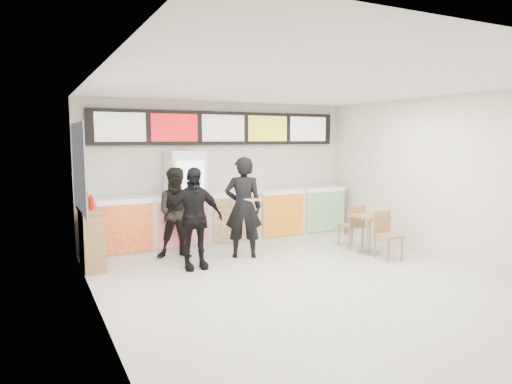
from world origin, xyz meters
TOP-DOWN VIEW (x-y plane):
  - floor at (0.00, 0.00)m, footprint 7.00×7.00m
  - ceiling at (0.00, 0.00)m, footprint 7.00×7.00m
  - wall_back at (0.00, 3.50)m, footprint 6.00×0.00m
  - wall_left at (-3.00, 0.00)m, footprint 0.00×7.00m
  - wall_right at (3.00, 0.00)m, footprint 0.00×7.00m
  - service_counter at (0.00, 3.09)m, footprint 5.56×0.77m
  - menu_board at (0.00, 3.41)m, footprint 5.50×0.14m
  - drinks_fridge at (-0.93, 3.11)m, footprint 0.70×0.67m
  - mirror_panel at (-2.99, 2.45)m, footprint 0.01×2.00m
  - customer_main at (-0.17, 2.03)m, footprint 0.82×0.69m
  - customer_left at (-1.27, 2.54)m, footprint 0.96×0.82m
  - customer_mid at (-1.25, 1.72)m, footprint 1.05×0.47m
  - pizza_slice at (-0.17, 1.58)m, footprint 0.36×0.36m
  - cafe_table at (2.16, 1.21)m, footprint 0.60×1.52m
  - condiment_ledge at (-2.82, 2.52)m, footprint 0.38×0.94m

SIDE VIEW (x-z plane):
  - floor at x=0.00m, z-range 0.00..0.00m
  - cafe_table at x=2.16m, z-range 0.07..0.96m
  - condiment_ledge at x=-2.82m, z-range -0.09..1.16m
  - service_counter at x=0.00m, z-range 0.00..1.14m
  - customer_left at x=-1.27m, z-range 0.00..1.70m
  - customer_mid at x=-1.25m, z-range 0.00..1.76m
  - customer_main at x=-0.17m, z-range 0.00..1.90m
  - drinks_fridge at x=-0.93m, z-range 0.00..2.00m
  - pizza_slice at x=-0.17m, z-range 1.15..1.17m
  - wall_back at x=0.00m, z-range -1.50..4.50m
  - wall_left at x=-3.00m, z-range -2.00..5.00m
  - wall_right at x=3.00m, z-range -2.00..5.00m
  - mirror_panel at x=-2.99m, z-range 1.00..2.50m
  - menu_board at x=0.00m, z-range 2.10..2.80m
  - ceiling at x=0.00m, z-range 3.00..3.00m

